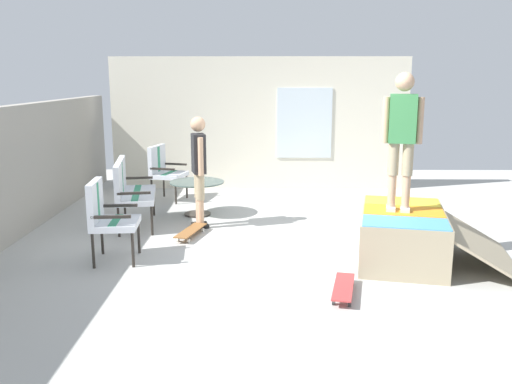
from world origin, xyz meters
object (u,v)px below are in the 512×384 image
(skate_ramp, at_px, (405,235))
(patio_chair_near_house, at_px, (163,168))
(patio_table, at_px, (197,191))
(person_skater, at_px, (402,132))
(skateboard_spare, at_px, (343,287))
(patio_chair_by_wall, at_px, (106,213))
(patio_bench, at_px, (129,187))
(person_watching, at_px, (199,164))
(skateboard_by_bench, at_px, (191,231))

(skate_ramp, distance_m, patio_chair_near_house, 4.95)
(patio_table, height_order, person_skater, person_skater)
(patio_table, bearing_deg, skateboard_spare, -150.17)
(patio_chair_by_wall, bearing_deg, patio_chair_near_house, -1.66)
(skate_ramp, bearing_deg, patio_chair_by_wall, 91.33)
(patio_chair_by_wall, bearing_deg, patio_bench, 3.83)
(skate_ramp, distance_m, person_skater, 1.30)
(patio_chair_near_house, bearing_deg, patio_chair_by_wall, 178.34)
(person_skater, bearing_deg, patio_chair_by_wall, 91.65)
(patio_bench, height_order, person_watching, person_watching)
(patio_bench, bearing_deg, person_watching, -92.96)
(patio_bench, distance_m, skateboard_by_bench, 1.28)
(patio_bench, relative_size, person_skater, 0.79)
(patio_chair_near_house, height_order, skateboard_spare, patio_chair_near_house)
(skate_ramp, xyz_separation_m, person_skater, (0.02, 0.11, 1.30))
(patio_chair_near_house, bearing_deg, person_watching, -154.70)
(patio_chair_by_wall, xyz_separation_m, skateboard_spare, (-1.07, -2.79, -0.53))
(patio_bench, distance_m, patio_table, 1.20)
(patio_bench, relative_size, skateboard_spare, 1.61)
(patio_chair_by_wall, height_order, person_watching, person_watching)
(patio_table, xyz_separation_m, person_watching, (-0.74, -0.12, 0.58))
(patio_chair_near_house, distance_m, skateboard_by_bench, 2.57)
(person_watching, bearing_deg, skateboard_spare, -145.53)
(skateboard_spare, bearing_deg, patio_chair_near_house, 30.89)
(skate_ramp, height_order, skateboard_by_bench, skate_ramp)
(patio_bench, bearing_deg, skate_ramp, -111.92)
(patio_chair_by_wall, height_order, skateboard_by_bench, patio_chair_by_wall)
(patio_chair_near_house, bearing_deg, person_skater, -133.37)
(skateboard_by_bench, bearing_deg, person_watching, -8.36)
(person_skater, bearing_deg, patio_chair_near_house, 46.63)
(patio_bench, height_order, skateboard_spare, patio_bench)
(patio_chair_near_house, distance_m, patio_chair_by_wall, 3.43)
(skateboard_by_bench, bearing_deg, patio_chair_by_wall, 139.35)
(skateboard_by_bench, bearing_deg, person_skater, -109.15)
(patio_chair_near_house, bearing_deg, skateboard_spare, -149.11)
(person_skater, bearing_deg, person_watching, 60.93)
(skate_ramp, bearing_deg, skateboard_by_bench, 71.19)
(person_skater, bearing_deg, patio_bench, 67.76)
(patio_bench, bearing_deg, person_skater, -112.24)
(patio_bench, xyz_separation_m, skateboard_spare, (-2.70, -2.90, -0.53))
(patio_table, bearing_deg, skate_ramp, -127.75)
(patio_chair_near_house, xyz_separation_m, person_skater, (-3.33, -3.52, 1.00))
(patio_chair_near_house, height_order, patio_chair_by_wall, same)
(patio_chair_by_wall, bearing_deg, person_skater, -88.35)
(skate_ramp, height_order, person_watching, person_watching)
(skate_ramp, bearing_deg, person_skater, 80.29)
(patio_table, distance_m, person_watching, 0.95)
(patio_chair_by_wall, height_order, person_skater, person_skater)
(patio_bench, xyz_separation_m, skateboard_by_bench, (-0.58, -1.01, -0.53))
(patio_table, bearing_deg, skateboard_by_bench, -177.86)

